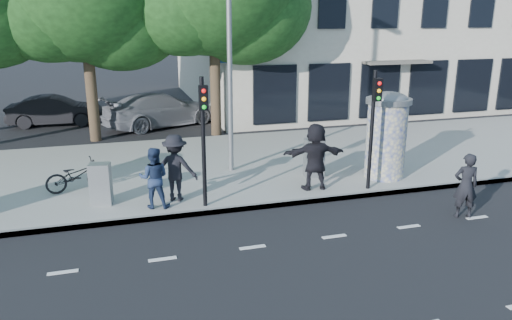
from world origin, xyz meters
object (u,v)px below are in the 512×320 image
object	(u,v)px
man_road	(466,186)
cabinet_left	(101,184)
car_mid	(55,111)
street_lamp	(230,22)
ad_column_right	(386,133)
cabinet_right	(314,158)
car_right	(161,110)
ped_f	(315,156)
ped_c	(154,178)
ped_d	(175,168)
traffic_pole_far	(373,118)
bicycle	(77,175)
traffic_pole_near	(203,129)

from	to	relation	value
man_road	cabinet_left	xyz separation A→B (m)	(-8.89, 3.16, -0.14)
car_mid	street_lamp	bearing A→B (deg)	-144.77
ad_column_right	cabinet_right	size ratio (longest dim) A/B	2.21
man_road	car_mid	world-z (taller)	man_road
man_road	car_right	world-z (taller)	man_road
ped_f	car_right	bearing A→B (deg)	-66.80
car_mid	car_right	bearing A→B (deg)	-106.11
ad_column_right	cabinet_left	distance (m)	8.46
ped_c	cabinet_left	xyz separation A→B (m)	(-1.34, 0.62, -0.25)
ad_column_right	ped_c	bearing A→B (deg)	-175.22
man_road	car_mid	size ratio (longest dim) A/B	0.41
ped_d	car_mid	xyz separation A→B (m)	(-4.04, 11.86, -0.37)
ad_column_right	traffic_pole_far	distance (m)	1.52
ad_column_right	bicycle	distance (m)	9.24
traffic_pole_near	car_right	bearing A→B (deg)	90.03
ped_d	ped_f	distance (m)	3.96
ped_c	man_road	distance (m)	7.97
traffic_pole_near	street_lamp	world-z (taller)	street_lamp
ad_column_right	cabinet_left	bearing A→B (deg)	179.84
ped_d	cabinet_left	size ratio (longest dim) A/B	1.62
man_road	street_lamp	bearing A→B (deg)	-29.36
ped_f	bicycle	world-z (taller)	ped_f
ad_column_right	street_lamp	world-z (taller)	street_lamp
ad_column_right	traffic_pole_far	size ratio (longest dim) A/B	0.78
ped_c	ped_d	size ratio (longest dim) A/B	0.88
street_lamp	ped_c	xyz separation A→B (m)	(-2.68, -2.53, -3.84)
ped_f	cabinet_right	size ratio (longest dim) A/B	1.62
man_road	ped_d	bearing A→B (deg)	-6.03
ped_d	bicycle	bearing A→B (deg)	-8.29
ped_c	cabinet_left	bearing A→B (deg)	-10.47
cabinet_left	cabinet_right	distance (m)	6.37
traffic_pole_far	man_road	distance (m)	3.01
cabinet_left	ad_column_right	bearing A→B (deg)	10.85
ad_column_right	car_right	size ratio (longest dim) A/B	0.50
cabinet_right	car_mid	world-z (taller)	car_mid
ped_d	cabinet_right	bearing A→B (deg)	-146.46
cabinet_left	traffic_pole_near	bearing A→B (deg)	-8.55
traffic_pole_near	cabinet_left	xyz separation A→B (m)	(-2.62, 0.93, -1.52)
man_road	cabinet_left	size ratio (longest dim) A/B	1.51
ped_f	car_right	xyz separation A→B (m)	(-3.29, 10.44, -0.35)
ped_f	car_right	size ratio (longest dim) A/B	0.36
ped_d	car_right	distance (m)	10.25
ad_column_right	ped_c	size ratio (longest dim) A/B	1.64
ped_d	cabinet_right	xyz separation A→B (m)	(4.39, 0.85, -0.31)
ped_f	cabinet_left	world-z (taller)	ped_f
ad_column_right	bicycle	bearing A→B (deg)	171.55
street_lamp	car_mid	distance (m)	12.18
man_road	ped_c	bearing A→B (deg)	-1.85
traffic_pole_near	ped_c	distance (m)	1.83
street_lamp	cabinet_left	world-z (taller)	street_lamp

